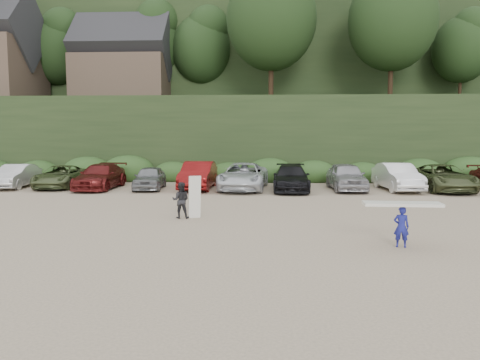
{
  "coord_description": "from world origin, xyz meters",
  "views": [
    {
      "loc": [
        0.71,
        -17.82,
        3.48
      ],
      "look_at": [
        -0.45,
        3.0,
        1.3
      ],
      "focal_mm": 35.0,
      "sensor_mm": 36.0,
      "label": 1
    }
  ],
  "objects": [
    {
      "name": "parked_cars",
      "position": [
        -0.48,
        9.97,
        0.76
      ],
      "size": [
        33.83,
        5.89,
        1.65
      ],
      "color": "#B9BABE",
      "rests_on": "ground"
    },
    {
      "name": "hillside_backdrop",
      "position": [
        -0.26,
        35.93,
        11.22
      ],
      "size": [
        90.0,
        41.5,
        28.0
      ],
      "color": "black",
      "rests_on": "ground"
    },
    {
      "name": "adult_surfer",
      "position": [
        -2.64,
        0.55,
        0.74
      ],
      "size": [
        1.19,
        0.56,
        1.72
      ],
      "color": "black",
      "rests_on": "ground"
    },
    {
      "name": "ground",
      "position": [
        0.0,
        0.0,
        0.0
      ],
      "size": [
        120.0,
        120.0,
        0.0
      ],
      "primitive_type": "plane",
      "color": "tan",
      "rests_on": "ground"
    },
    {
      "name": "child_surfer",
      "position": [
        4.78,
        -3.77,
        0.93
      ],
      "size": [
        2.29,
        0.71,
        1.36
      ],
      "color": "navy",
      "rests_on": "ground"
    }
  ]
}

